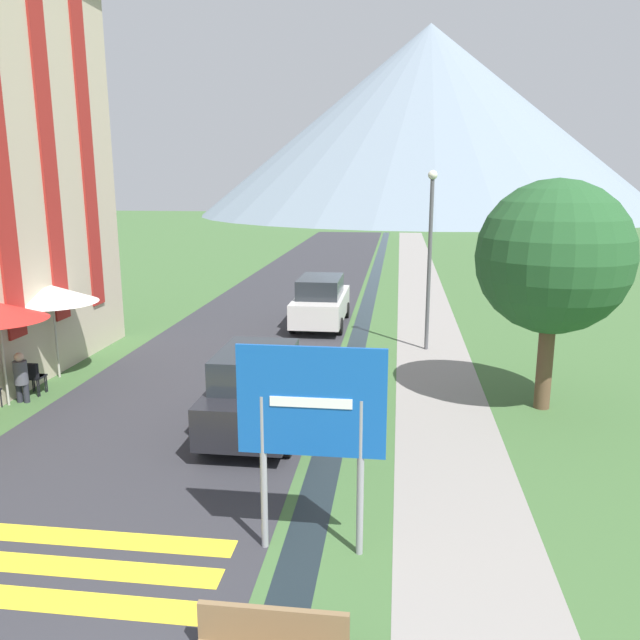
# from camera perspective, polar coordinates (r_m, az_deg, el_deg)

# --- Properties ---
(ground_plane) EXTENTS (160.00, 160.00, 0.00)m
(ground_plane) POSITION_cam_1_polar(r_m,az_deg,el_deg) (24.55, 1.27, 0.39)
(ground_plane) COLOR #3D6033
(road) EXTENTS (6.40, 60.00, 0.01)m
(road) POSITION_cam_1_polar(r_m,az_deg,el_deg) (34.62, -1.13, 4.02)
(road) COLOR #2D2D33
(road) RESTS_ON ground_plane
(footpath) EXTENTS (2.20, 60.00, 0.01)m
(footpath) POSITION_cam_1_polar(r_m,az_deg,el_deg) (34.28, 9.03, 3.77)
(footpath) COLOR gray
(footpath) RESTS_ON ground_plane
(drainage_channel) EXTENTS (0.60, 60.00, 0.00)m
(drainage_channel) POSITION_cam_1_polar(r_m,az_deg,el_deg) (34.28, 5.01, 3.88)
(drainage_channel) COLOR black
(drainage_channel) RESTS_ON ground_plane
(crosswalk_marking) EXTENTS (5.44, 1.84, 0.01)m
(crosswalk_marking) POSITION_cam_1_polar(r_m,az_deg,el_deg) (10.17, -24.87, -19.57)
(crosswalk_marking) COLOR yellow
(crosswalk_marking) RESTS_ON ground_plane
(mountain_distant) EXTENTS (68.43, 68.43, 27.57)m
(mountain_distant) POSITION_cam_1_polar(r_m,az_deg,el_deg) (99.88, 9.82, 17.45)
(mountain_distant) COLOR slate
(mountain_distant) RESTS_ON ground_plane
(road_sign) EXTENTS (2.07, 0.11, 3.06)m
(road_sign) POSITION_cam_1_polar(r_m,az_deg,el_deg) (8.68, -0.81, -8.99)
(road_sign) COLOR gray
(road_sign) RESTS_ON ground_plane
(parked_car_near) EXTENTS (1.83, 3.92, 1.82)m
(parked_car_near) POSITION_cam_1_polar(r_m,az_deg,el_deg) (13.28, -5.70, -6.38)
(parked_car_near) COLOR black
(parked_car_near) RESTS_ON ground_plane
(parked_car_far) EXTENTS (1.83, 4.45, 1.82)m
(parked_car_far) POSITION_cam_1_polar(r_m,az_deg,el_deg) (22.74, 0.08, 1.74)
(parked_car_far) COLOR silver
(parked_car_far) RESTS_ON ground_plane
(cafe_chair_far_right) EXTENTS (0.40, 0.40, 0.85)m
(cafe_chair_far_right) POSITION_cam_1_polar(r_m,az_deg,el_deg) (17.00, -24.83, -4.64)
(cafe_chair_far_right) COLOR black
(cafe_chair_far_right) RESTS_ON ground_plane
(cafe_chair_far_left) EXTENTS (0.40, 0.40, 0.85)m
(cafe_chair_far_left) POSITION_cam_1_polar(r_m,az_deg,el_deg) (17.02, -24.71, -4.60)
(cafe_chair_far_left) COLOR black
(cafe_chair_far_left) RESTS_ON ground_plane
(cafe_umbrella_rear_white) EXTENTS (2.36, 2.36, 2.53)m
(cafe_umbrella_rear_white) POSITION_cam_1_polar(r_m,az_deg,el_deg) (17.90, -23.32, 2.19)
(cafe_umbrella_rear_white) COLOR #B7B2A8
(cafe_umbrella_rear_white) RESTS_ON ground_plane
(person_seated_far) EXTENTS (0.32, 0.32, 1.24)m
(person_seated_far) POSITION_cam_1_polar(r_m,az_deg,el_deg) (16.55, -25.68, -4.55)
(person_seated_far) COLOR #282833
(person_seated_far) RESTS_ON ground_plane
(streetlamp) EXTENTS (0.28, 0.28, 5.52)m
(streetlamp) POSITION_cam_1_polar(r_m,az_deg,el_deg) (19.42, 10.02, 6.63)
(streetlamp) COLOR #515156
(streetlamp) RESTS_ON ground_plane
(tree_by_path) EXTENTS (3.45, 3.45, 5.29)m
(tree_by_path) POSITION_cam_1_polar(r_m,az_deg,el_deg) (14.90, 20.57, 5.37)
(tree_by_path) COLOR brown
(tree_by_path) RESTS_ON ground_plane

